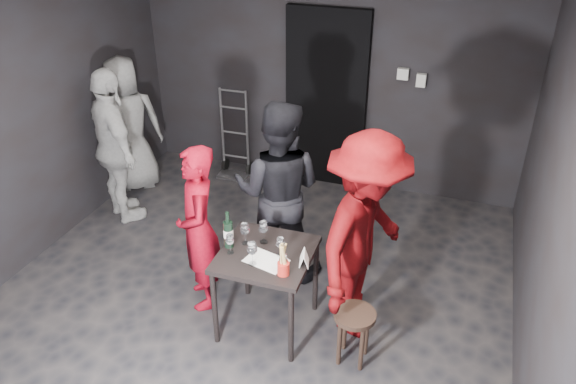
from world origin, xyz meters
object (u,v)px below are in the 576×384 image
(man_maroon, at_px, (366,221))
(woman_black, at_px, (278,180))
(hand_truck, at_px, (235,159))
(tasting_table, at_px, (266,262))
(stool, at_px, (354,323))
(bystander_cream, at_px, (113,138))
(breadstick_cup, at_px, (283,260))
(server_red, at_px, (199,229))
(wine_bottle, at_px, (228,233))
(bystander_grey, at_px, (127,121))

(man_maroon, bearing_deg, woman_black, 74.07)
(hand_truck, bearing_deg, tasting_table, -62.02)
(stool, bearing_deg, bystander_cream, 157.03)
(breadstick_cup, bearing_deg, bystander_cream, 151.08)
(tasting_table, height_order, stool, tasting_table)
(hand_truck, xyz_separation_m, server_red, (0.72, -2.29, 0.54))
(hand_truck, distance_m, stool, 3.33)
(wine_bottle, bearing_deg, bystander_cream, 148.66)
(woman_black, xyz_separation_m, bystander_grey, (-2.21, 0.96, -0.12))
(server_red, distance_m, woman_black, 0.83)
(hand_truck, bearing_deg, man_maroon, -47.33)
(server_red, height_order, bystander_grey, bystander_grey)
(hand_truck, xyz_separation_m, woman_black, (1.19, -1.65, 0.77))
(woman_black, relative_size, man_maroon, 0.94)
(server_red, bearing_deg, wine_bottle, 35.04)
(server_red, xyz_separation_m, man_maroon, (1.38, 0.14, 0.29))
(server_red, distance_m, wine_bottle, 0.39)
(bystander_grey, distance_m, wine_bottle, 2.71)
(bystander_cream, xyz_separation_m, wine_bottle, (1.80, -1.10, -0.08))
(hand_truck, relative_size, tasting_table, 1.48)
(bystander_cream, bearing_deg, wine_bottle, -175.30)
(bystander_cream, bearing_deg, tasting_table, -171.04)
(bystander_cream, bearing_deg, hand_truck, -83.10)
(tasting_table, xyz_separation_m, bystander_cream, (-2.11, 1.08, 0.30))
(stool, relative_size, breadstick_cup, 1.66)
(tasting_table, distance_m, bystander_cream, 2.39)
(bystander_cream, height_order, breadstick_cup, bystander_cream)
(breadstick_cup, bearing_deg, tasting_table, 136.47)
(stool, height_order, bystander_grey, bystander_grey)
(stool, bearing_deg, hand_truck, 129.97)
(tasting_table, height_order, bystander_cream, bystander_cream)
(woman_black, distance_m, bystander_cream, 1.96)
(hand_truck, xyz_separation_m, breadstick_cup, (1.59, -2.62, 0.67))
(server_red, xyz_separation_m, bystander_grey, (-1.74, 1.60, 0.11))
(server_red, distance_m, man_maroon, 1.42)
(tasting_table, relative_size, server_red, 0.50)
(tasting_table, xyz_separation_m, stool, (0.77, -0.14, -0.28))
(tasting_table, height_order, man_maroon, man_maroon)
(bystander_cream, bearing_deg, server_red, -177.24)
(stool, height_order, server_red, server_red)
(tasting_table, relative_size, woman_black, 0.38)
(hand_truck, xyz_separation_m, tasting_table, (1.37, -2.41, 0.44))
(server_red, xyz_separation_m, bystander_cream, (-1.46, 0.96, 0.21))
(tasting_table, distance_m, woman_black, 0.85)
(tasting_table, height_order, bystander_grey, bystander_grey)
(bystander_grey, height_order, wine_bottle, bystander_grey)
(stool, distance_m, breadstick_cup, 0.75)
(stool, bearing_deg, bystander_grey, 149.45)
(tasting_table, distance_m, stool, 0.83)
(stool, relative_size, woman_black, 0.24)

